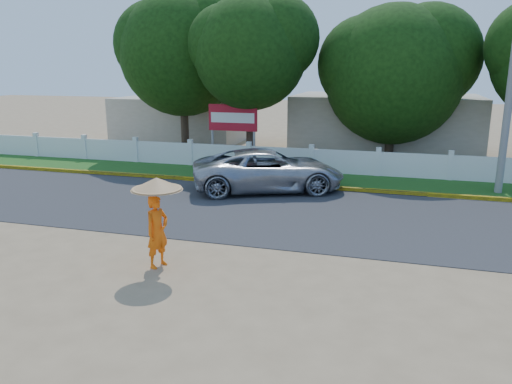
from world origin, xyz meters
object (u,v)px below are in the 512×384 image
at_px(monk_with_parasol, 157,209).
at_px(vehicle, 268,170).
at_px(utility_pole, 511,82).
at_px(billboard, 233,121).

bearing_deg(monk_with_parasol, vehicle, 85.76).
bearing_deg(utility_pole, monk_with_parasol, -132.20).
relative_size(utility_pole, billboard, 2.85).
bearing_deg(billboard, utility_pole, -13.98).
height_order(utility_pole, vehicle, utility_pole).
bearing_deg(vehicle, utility_pole, -99.38).
bearing_deg(utility_pole, vehicle, -166.82).
xyz_separation_m(vehicle, monk_with_parasol, (-0.61, -8.20, 0.64)).
height_order(monk_with_parasol, billboard, billboard).
height_order(utility_pole, billboard, utility_pole).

